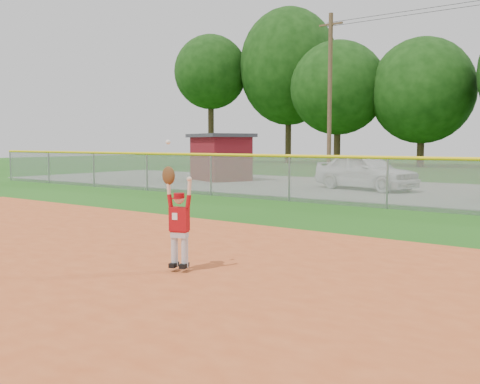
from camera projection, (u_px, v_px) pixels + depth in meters
name	position (u px, v px, depth m)	size (l,w,h in m)	color
ground	(126.00, 278.00, 7.64)	(120.00, 120.00, 0.00)	#1C5212
parking_strip	(445.00, 193.00, 20.47)	(44.00, 10.00, 0.03)	gray
car_white_a	(366.00, 171.00, 21.71)	(1.76, 4.38, 1.49)	white
utility_shed	(221.00, 157.00, 27.13)	(3.91, 3.56, 2.38)	#580C12
outfield_fence	(387.00, 179.00, 15.58)	(40.06, 0.10, 1.55)	gray
ballplayer	(178.00, 217.00, 7.82)	(0.49, 0.27, 1.87)	silver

